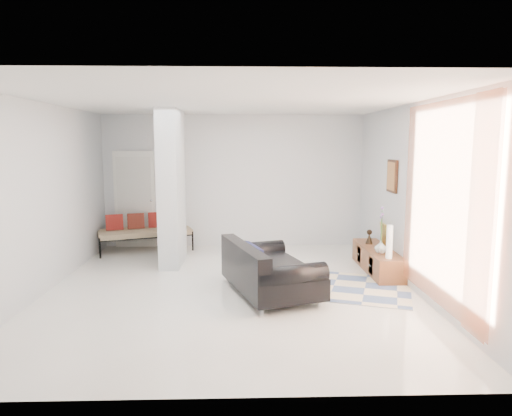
{
  "coord_description": "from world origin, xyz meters",
  "views": [
    {
      "loc": [
        0.18,
        -6.7,
        2.21
      ],
      "look_at": [
        0.4,
        0.6,
        1.16
      ],
      "focal_mm": 32.0,
      "sensor_mm": 36.0,
      "label": 1
    }
  ],
  "objects": [
    {
      "name": "floor",
      "position": [
        0.0,
        0.0,
        0.0
      ],
      "size": [
        6.0,
        6.0,
        0.0
      ],
      "primitive_type": "plane",
      "color": "silver",
      "rests_on": "ground"
    },
    {
      "name": "ceiling",
      "position": [
        0.0,
        0.0,
        2.8
      ],
      "size": [
        6.0,
        6.0,
        0.0
      ],
      "primitive_type": "plane",
      "rotation": [
        3.14,
        0.0,
        0.0
      ],
      "color": "white",
      "rests_on": "wall_back"
    },
    {
      "name": "wall_back",
      "position": [
        0.0,
        3.0,
        1.4
      ],
      "size": [
        6.0,
        0.0,
        6.0
      ],
      "primitive_type": "plane",
      "rotation": [
        1.57,
        0.0,
        0.0
      ],
      "color": "silver",
      "rests_on": "ground"
    },
    {
      "name": "wall_front",
      "position": [
        0.0,
        -3.0,
        1.4
      ],
      "size": [
        6.0,
        0.0,
        6.0
      ],
      "primitive_type": "plane",
      "rotation": [
        -1.57,
        0.0,
        0.0
      ],
      "color": "silver",
      "rests_on": "ground"
    },
    {
      "name": "wall_left",
      "position": [
        -2.75,
        0.0,
        1.4
      ],
      "size": [
        0.0,
        6.0,
        6.0
      ],
      "primitive_type": "plane",
      "rotation": [
        1.57,
        0.0,
        1.57
      ],
      "color": "silver",
      "rests_on": "ground"
    },
    {
      "name": "wall_right",
      "position": [
        2.75,
        0.0,
        1.4
      ],
      "size": [
        0.0,
        6.0,
        6.0
      ],
      "primitive_type": "plane",
      "rotation": [
        1.57,
        0.0,
        -1.57
      ],
      "color": "silver",
      "rests_on": "ground"
    },
    {
      "name": "partition_column",
      "position": [
        -1.1,
        1.6,
        1.4
      ],
      "size": [
        0.35,
        1.2,
        2.8
      ],
      "primitive_type": "cube",
      "color": "silver",
      "rests_on": "floor"
    },
    {
      "name": "hallway_door",
      "position": [
        -2.1,
        2.96,
        1.02
      ],
      "size": [
        0.85,
        0.06,
        2.04
      ],
      "primitive_type": "cube",
      "color": "white",
      "rests_on": "floor"
    },
    {
      "name": "curtain",
      "position": [
        2.67,
        -1.15,
        1.45
      ],
      "size": [
        0.0,
        2.55,
        2.55
      ],
      "primitive_type": "plane",
      "rotation": [
        1.57,
        0.0,
        1.57
      ],
      "color": "orange",
      "rests_on": "wall_right"
    },
    {
      "name": "wall_art",
      "position": [
        2.72,
        0.92,
        1.65
      ],
      "size": [
        0.04,
        0.45,
        0.55
      ],
      "primitive_type": "cube",
      "color": "#371C0F",
      "rests_on": "wall_right"
    },
    {
      "name": "media_console",
      "position": [
        2.52,
        0.92,
        0.2
      ],
      "size": [
        0.45,
        1.73,
        0.8
      ],
      "color": "brown",
      "rests_on": "floor"
    },
    {
      "name": "loveseat",
      "position": [
        0.54,
        -0.23,
        0.35
      ],
      "size": [
        1.51,
        1.98,
        0.76
      ],
      "rotation": [
        0.0,
        0.0,
        0.31
      ],
      "color": "silver",
      "rests_on": "floor"
    },
    {
      "name": "daybed",
      "position": [
        -1.86,
        2.61,
        0.41
      ],
      "size": [
        2.0,
        1.35,
        0.77
      ],
      "rotation": [
        0.0,
        0.0,
        0.34
      ],
      "color": "black",
      "rests_on": "floor"
    },
    {
      "name": "area_rug",
      "position": [
        1.6,
        0.1,
        0.01
      ],
      "size": [
        2.64,
        2.16,
        0.01
      ],
      "primitive_type": "cube",
      "rotation": [
        0.0,
        0.0,
        -0.32
      ],
      "color": "beige",
      "rests_on": "floor"
    },
    {
      "name": "cylinder_lamp",
      "position": [
        2.5,
        0.26,
        0.66
      ],
      "size": [
        0.1,
        0.1,
        0.53
      ],
      "primitive_type": "cylinder",
      "color": "silver",
      "rests_on": "media_console"
    },
    {
      "name": "bronze_figurine",
      "position": [
        2.47,
        1.29,
        0.53
      ],
      "size": [
        0.14,
        0.14,
        0.26
      ],
      "primitive_type": null,
      "rotation": [
        0.0,
        0.0,
        -0.08
      ],
      "color": "black",
      "rests_on": "media_console"
    },
    {
      "name": "vase",
      "position": [
        2.47,
        0.6,
        0.5
      ],
      "size": [
        0.22,
        0.22,
        0.21
      ],
      "primitive_type": "imported",
      "rotation": [
        0.0,
        0.0,
        -0.14
      ],
      "color": "white",
      "rests_on": "media_console"
    }
  ]
}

